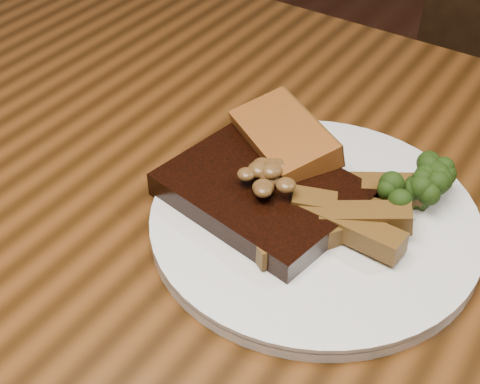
% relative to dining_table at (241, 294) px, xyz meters
% --- Properties ---
extents(dining_table, '(1.60, 0.90, 0.75)m').
position_rel_dining_table_xyz_m(dining_table, '(0.00, 0.00, 0.00)').
color(dining_table, '#4C290F').
rests_on(dining_table, ground).
extents(plate, '(0.37, 0.37, 0.01)m').
position_rel_dining_table_xyz_m(plate, '(0.06, 0.04, 0.10)').
color(plate, silver).
rests_on(plate, dining_table).
extents(steak, '(0.20, 0.16, 0.03)m').
position_rel_dining_table_xyz_m(steak, '(0.00, 0.03, 0.12)').
color(steak, black).
rests_on(steak, plate).
extents(steak_bone, '(0.14, 0.04, 0.02)m').
position_rel_dining_table_xyz_m(steak_bone, '(0.00, -0.03, 0.11)').
color(steak_bone, '#BAAD90').
rests_on(steak_bone, plate).
extents(mushroom_pile, '(0.06, 0.06, 0.03)m').
position_rel_dining_table_xyz_m(mushroom_pile, '(0.01, 0.04, 0.15)').
color(mushroom_pile, '#56361B').
rests_on(mushroom_pile, steak).
extents(garlic_bread, '(0.13, 0.12, 0.03)m').
position_rel_dining_table_xyz_m(garlic_bread, '(-0.01, 0.10, 0.12)').
color(garlic_bread, '#94501A').
rests_on(garlic_bread, plate).
extents(potato_wedges, '(0.13, 0.13, 0.02)m').
position_rel_dining_table_xyz_m(potato_wedges, '(0.11, 0.04, 0.12)').
color(potato_wedges, brown).
rests_on(potato_wedges, plate).
extents(broccoli_cluster, '(0.07, 0.07, 0.04)m').
position_rel_dining_table_xyz_m(broccoli_cluster, '(0.13, 0.10, 0.12)').
color(broccoli_cluster, black).
rests_on(broccoli_cluster, plate).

